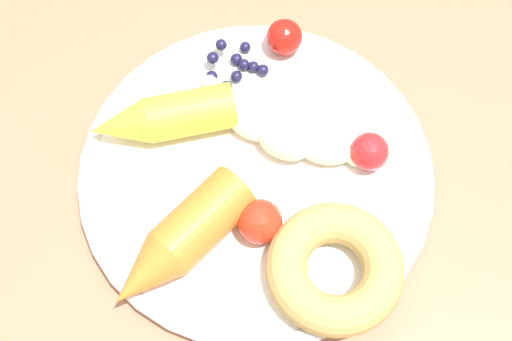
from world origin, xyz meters
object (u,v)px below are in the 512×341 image
carrot_yellow (162,118)px  blueberry_pile (234,65)px  banana (288,136)px  tomato_far (260,221)px  donut (335,268)px  carrot_orange (179,242)px  tomato_near (369,152)px  plate (256,172)px  dining_table (209,232)px  tomato_mid (284,37)px

carrot_yellow → blueberry_pile: (0.08, 0.04, -0.01)m
banana → tomato_far: tomato_far is taller
banana → blueberry_pile: size_ratio=2.55×
donut → carrot_yellow: bearing=118.6°
carrot_orange → tomato_near: 0.18m
banana → tomato_far: (-0.05, -0.07, 0.01)m
plate → carrot_yellow: size_ratio=2.38×
carrot_yellow → tomato_near: size_ratio=3.87×
banana → tomato_far: size_ratio=4.00×
tomato_far → carrot_orange: bearing=178.1°
donut → dining_table: bearing=128.1°
tomato_mid → tomato_near: bearing=-77.9°
carrot_yellow → tomato_mid: bearing=21.0°
tomato_far → banana: bearing=55.0°
tomato_mid → banana: bearing=-107.7°
donut → tomato_mid: 0.22m
banana → carrot_yellow: (-0.10, 0.05, 0.01)m
tomato_mid → tomato_far: bearing=-115.6°
banana → tomato_mid: tomato_mid is taller
dining_table → donut: 0.17m
banana → tomato_near: tomato_near is taller
plate → carrot_yellow: carrot_yellow is taller
donut → tomato_near: bearing=53.0°
dining_table → plate: plate is taller
tomato_near → donut: bearing=-127.0°
carrot_orange → carrot_yellow: size_ratio=1.06×
tomato_mid → carrot_orange: bearing=-131.6°
tomato_near → tomato_far: tomato_far is taller
carrot_yellow → dining_table: bearing=-78.7°
carrot_yellow → donut: bearing=-61.4°
banana → carrot_orange: bearing=-149.6°
plate → tomato_near: tomato_near is taller
tomato_mid → tomato_far: tomato_far is taller
dining_table → tomato_near: (0.14, -0.01, 0.11)m
carrot_yellow → blueberry_pile: carrot_yellow is taller
carrot_orange → donut: size_ratio=1.26×
plate → tomato_mid: tomato_mid is taller
blueberry_pile → tomato_far: bearing=-100.1°
dining_table → blueberry_pile: size_ratio=18.41×
donut → tomato_far: 0.07m
blueberry_pile → tomato_far: (-0.03, -0.16, 0.01)m
carrot_yellow → carrot_orange: bearing=-98.1°
carrot_orange → tomato_near: bearing=9.5°
plate → blueberry_pile: (0.01, 0.10, 0.01)m
donut → tomato_near: 0.11m
blueberry_pile → tomato_near: 0.15m
blueberry_pile → tomato_near: tomato_near is taller
carrot_yellow → plate: bearing=-44.9°
dining_table → carrot_yellow: carrot_yellow is taller
plate → donut: 0.11m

